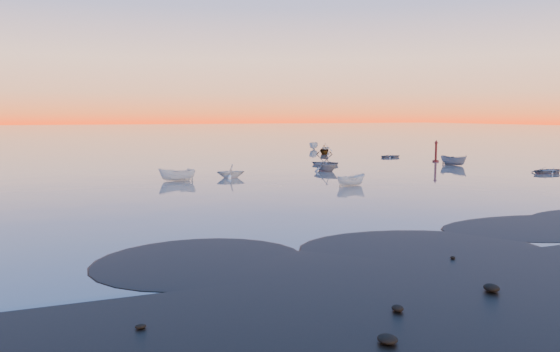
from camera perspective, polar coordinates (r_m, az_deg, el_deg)
ground at (r=126.49m, az=-13.05°, el=2.97°), size 600.00×600.00×0.00m
mud_lobes at (r=31.58m, az=17.08°, el=-7.15°), size 140.00×6.00×0.07m
moored_fleet at (r=80.50m, az=-7.83°, el=1.19°), size 124.00×58.00×1.20m
boat_near_center at (r=56.45m, az=7.43°, el=-1.03°), size 1.91×3.63×1.20m
boat_near_right at (r=71.05m, az=4.79°, el=0.53°), size 4.40×3.34×1.41m
channel_marker at (r=88.18m, az=15.98°, el=2.35°), size 0.98×0.98×3.50m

